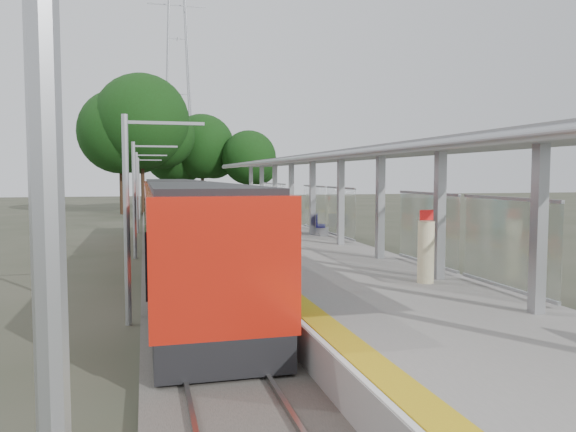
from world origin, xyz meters
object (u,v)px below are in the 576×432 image
object	(u,v)px
info_pillar_far	(262,213)
litter_bin	(294,225)
bench_far	(268,208)
train	(179,220)
bench_mid	(319,224)
info_pillar_near	(426,251)

from	to	relation	value
info_pillar_far	litter_bin	distance (m)	4.85
bench_far	litter_bin	world-z (taller)	bench_far
train	info_pillar_far	size ratio (longest dim) A/B	17.04
bench_mid	bench_far	size ratio (longest dim) A/B	0.92
bench_mid	info_pillar_near	world-z (taller)	info_pillar_near
info_pillar_near	info_pillar_far	xyz separation A→B (m)	(-0.67, 18.09, -0.14)
bench_far	litter_bin	size ratio (longest dim) A/B	1.97
train	bench_mid	world-z (taller)	train
info_pillar_far	bench_far	bearing A→B (deg)	90.23
train	info_pillar_far	distance (m)	9.78
bench_mid	bench_far	bearing A→B (deg)	106.62
bench_mid	info_pillar_near	xyz separation A→B (m)	(-0.88, -12.19, 0.32)
train	bench_far	distance (m)	16.82
bench_far	info_pillar_near	distance (m)	25.09
info_pillar_far	litter_bin	world-z (taller)	info_pillar_far
train	info_pillar_far	xyz separation A→B (m)	(5.21, 8.27, -0.35)
bench_far	info_pillar_near	xyz separation A→B (m)	(-1.22, -25.06, 0.27)
bench_mid	train	bearing A→B (deg)	-142.57
info_pillar_far	litter_bin	bearing A→B (deg)	-67.70
info_pillar_near	info_pillar_far	size ratio (longest dim) A/B	1.20
train	litter_bin	size ratio (longest dim) A/B	33.00
info_pillar_near	litter_bin	bearing A→B (deg)	84.63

